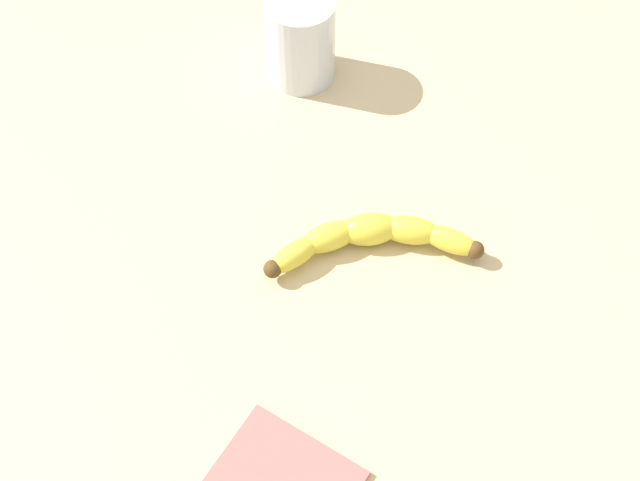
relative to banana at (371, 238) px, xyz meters
The scene contains 3 objects.
wooden_tabletop 4.89cm from the banana, 26.79° to the left, with size 120.00×120.00×3.00cm, color #CCB687.
banana is the anchor object (origin of this frame).
smoothie_glass 26.04cm from the banana, 37.16° to the right, with size 7.89×7.89×10.33cm.
Camera 1 is at (-27.58, 39.34, 72.28)cm, focal length 46.80 mm.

